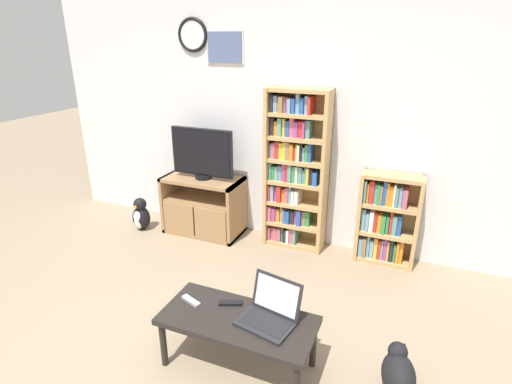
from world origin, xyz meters
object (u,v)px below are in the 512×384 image
bookshelf_tall (294,171)px  laptop (270,311)px  remote_near_laptop (191,301)px  television (202,154)px  bookshelf_short (386,220)px  remote_far_from_laptop (230,303)px  tv_stand (203,205)px  coffee_table (238,324)px  cat (398,372)px  penguin_figurine (141,215)px

bookshelf_tall → laptop: bookshelf_tall is taller
laptop → remote_near_laptop: (-0.57, -0.04, -0.06)m
television → remote_near_laptop: television is taller
television → bookshelf_short: bearing=4.2°
bookshelf_short → remote_far_from_laptop: (-0.84, -1.69, -0.04)m
tv_stand → bookshelf_tall: 1.13m
television → laptop: television is taller
coffee_table → cat: coffee_table is taller
cat → bookshelf_tall: bearing=111.8°
tv_stand → penguin_figurine: size_ratio=2.25×
remote_far_from_laptop → cat: (1.11, 0.09, -0.26)m
coffee_table → cat: (1.00, 0.20, -0.21)m
tv_stand → remote_far_from_laptop: 1.90m
penguin_figurine → remote_far_from_laptop: bearing=-36.4°
bookshelf_short → coffee_table: size_ratio=0.89×
television → remote_far_from_laptop: television is taller
coffee_table → remote_far_from_laptop: bearing=133.8°
bookshelf_tall → tv_stand: bearing=-172.6°
television → remote_far_from_laptop: bearing=-55.2°
coffee_table → remote_near_laptop: remote_near_laptop is taller
laptop → remote_near_laptop: bearing=-164.8°
penguin_figurine → laptop: bearing=-33.1°
bookshelf_short → television: bearing=-175.8°
tv_stand → penguin_figurine: tv_stand is taller
coffee_table → penguin_figurine: 2.39m
cat → bookshelf_short: bearing=84.3°
coffee_table → penguin_figurine: bearing=142.9°
television → remote_far_from_laptop: 1.96m
penguin_figurine → bookshelf_short: bearing=7.8°
laptop → cat: size_ratio=0.77×
cat → tv_stand: bearing=131.3°
bookshelf_tall → cat: bearing=-52.9°
laptop → cat: bearing=21.1°
remote_far_from_laptop → penguin_figurine: 2.25m
coffee_table → laptop: 0.24m
bookshelf_tall → laptop: size_ratio=4.15×
coffee_table → remote_near_laptop: size_ratio=6.11×
television → laptop: 2.16m
bookshelf_short → coffee_table: 1.95m
remote_near_laptop → cat: bearing=-62.5°
television → bookshelf_short: size_ratio=0.78×
bookshelf_short → coffee_table: bearing=-112.2°
bookshelf_short → laptop: bookshelf_short is taller
bookshelf_short → remote_near_laptop: 2.09m
tv_stand → bookshelf_short: size_ratio=0.96×
cat → penguin_figurine: size_ratio=1.33×
coffee_table → bookshelf_tall: bearing=96.3°
remote_near_laptop → penguin_figurine: size_ratio=0.43×
remote_far_from_laptop → cat: size_ratio=0.32×
tv_stand → bookshelf_tall: size_ratio=0.53×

